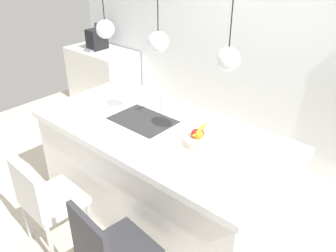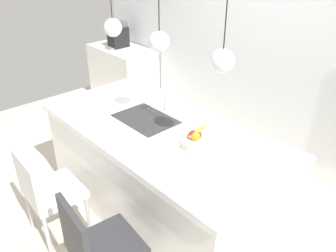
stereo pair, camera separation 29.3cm
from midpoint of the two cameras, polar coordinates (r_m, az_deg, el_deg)
name	(u,v)px [view 1 (the left image)]	position (r m, az deg, el deg)	size (l,w,h in m)	color
floor	(160,209)	(3.56, -3.66, -13.45)	(6.60, 6.60, 0.00)	beige
back_wall	(258,45)	(4.11, 12.54, 12.72)	(6.00, 0.10, 2.60)	white
kitchen_island	(160,171)	(3.27, -3.92, -7.39)	(2.28, 1.13, 0.93)	white
sink_basin	(143,121)	(3.15, -6.80, 0.82)	(0.56, 0.40, 0.02)	#2D2D30
faucet	(159,98)	(3.22, -4.15, 4.47)	(0.02, 0.17, 0.22)	silver
fruit_bowl	(200,139)	(2.75, 2.18, -2.19)	(0.25, 0.25, 0.15)	beige
side_counter	(103,77)	(5.66, -12.07, 7.88)	(1.10, 0.60, 0.87)	white
coffee_machine	(97,38)	(5.53, -13.08, 13.77)	(0.20, 0.35, 0.38)	black
chair_near	(46,199)	(3.13, -21.93, -11.11)	(0.48, 0.45, 0.86)	silver
chair_middle	(110,252)	(2.58, -12.84, -19.53)	(0.49, 0.51, 0.89)	#333338
pendant_light_left	(105,29)	(3.21, -12.94, 15.20)	(0.16, 0.16, 0.76)	silver
pendant_light_center	(158,42)	(2.74, -4.77, 13.54)	(0.16, 0.16, 0.76)	silver
pendant_light_right	(228,59)	(2.34, 6.24, 10.85)	(0.16, 0.16, 0.76)	silver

